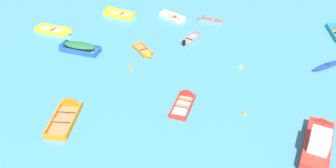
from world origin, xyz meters
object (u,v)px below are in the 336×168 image
object	(u,v)px
rowboat_orange_cluster_outer	(69,109)
mooring_buoy_outer_edge	(241,67)
rowboat_white_midfield_left	(167,15)
rowboat_red_cluster_inner	(186,98)
mooring_buoy_midfield	(244,114)
motor_launch_red_near_right	(319,140)
rowboat_grey_center	(195,36)
kayak_deep_blue_outer_right	(327,65)
mooring_buoy_far_field	(130,69)
rowboat_yellow_back_row_right	(112,13)
rowboat_grey_outer_left	(205,19)
rowboat_blue_far_right	(74,47)
rowboat_orange_back_row_center	(147,54)
rowboat_yellow_foreground_center	(62,32)

from	to	relation	value
rowboat_orange_cluster_outer	mooring_buoy_outer_edge	size ratio (longest dim) A/B	12.73
rowboat_orange_cluster_outer	rowboat_white_midfield_left	size ratio (longest dim) A/B	1.28
rowboat_red_cluster_inner	mooring_buoy_midfield	size ratio (longest dim) A/B	11.62
rowboat_orange_cluster_outer	motor_launch_red_near_right	xyz separation A→B (m)	(17.61, 0.46, 0.34)
rowboat_grey_center	rowboat_white_midfield_left	distance (m)	5.85
kayak_deep_blue_outer_right	mooring_buoy_far_field	bearing A→B (deg)	-165.61
rowboat_yellow_back_row_right	rowboat_grey_outer_left	distance (m)	10.70
mooring_buoy_midfield	mooring_buoy_outer_edge	bearing A→B (deg)	95.48
mooring_buoy_outer_edge	rowboat_grey_outer_left	bearing A→B (deg)	116.98
rowboat_orange_cluster_outer	rowboat_red_cluster_inner	world-z (taller)	rowboat_orange_cluster_outer
rowboat_blue_far_right	motor_launch_red_near_right	bearing A→B (deg)	-20.63
rowboat_grey_center	motor_launch_red_near_right	xyz separation A→B (m)	(10.46, -13.24, 0.39)
rowboat_orange_back_row_center	mooring_buoy_midfield	distance (m)	11.45
mooring_buoy_midfield	rowboat_orange_back_row_center	bearing A→B (deg)	145.10
rowboat_yellow_foreground_center	kayak_deep_blue_outer_right	size ratio (longest dim) A/B	1.43
rowboat_red_cluster_inner	rowboat_white_midfield_left	distance (m)	15.56
rowboat_orange_cluster_outer	rowboat_orange_back_row_center	xyz separation A→B (m)	(3.33, 9.24, -0.07)
rowboat_red_cluster_inner	rowboat_grey_outer_left	distance (m)	14.68
rowboat_red_cluster_inner	rowboat_yellow_foreground_center	bearing A→B (deg)	150.99
rowboat_grey_center	rowboat_grey_outer_left	bearing A→B (deg)	84.17
rowboat_orange_cluster_outer	rowboat_grey_center	world-z (taller)	rowboat_orange_cluster_outer
rowboat_grey_outer_left	mooring_buoy_far_field	world-z (taller)	rowboat_grey_outer_left
motor_launch_red_near_right	mooring_buoy_outer_edge	distance (m)	10.22
rowboat_red_cluster_inner	rowboat_grey_outer_left	xyz separation A→B (m)	(-0.65, 14.67, -0.03)
rowboat_orange_back_row_center	rowboat_white_midfield_left	bearing A→B (deg)	90.96
rowboat_grey_center	rowboat_orange_back_row_center	bearing A→B (deg)	-130.51
motor_launch_red_near_right	mooring_buoy_far_field	xyz separation A→B (m)	(-15.02, 6.04, -0.55)
rowboat_white_midfield_left	rowboat_grey_center	bearing A→B (deg)	-47.32
rowboat_blue_far_right	rowboat_orange_back_row_center	size ratio (longest dim) A/B	1.57
rowboat_orange_cluster_outer	rowboat_grey_center	size ratio (longest dim) A/B	1.44
rowboat_yellow_foreground_center	rowboat_yellow_back_row_right	xyz separation A→B (m)	(3.35, 5.68, 0.03)
rowboat_red_cluster_inner	mooring_buoy_midfield	world-z (taller)	rowboat_red_cluster_inner
rowboat_grey_outer_left	motor_launch_red_near_right	world-z (taller)	motor_launch_red_near_right
rowboat_blue_far_right	rowboat_orange_back_row_center	bearing A→B (deg)	6.29
rowboat_white_midfield_left	rowboat_grey_outer_left	distance (m)	4.40
rowboat_grey_center	rowboat_red_cluster_inner	world-z (taller)	rowboat_red_cluster_inner
kayak_deep_blue_outer_right	mooring_buoy_outer_edge	xyz separation A→B (m)	(-7.43, -1.80, -0.16)
rowboat_yellow_back_row_right	rowboat_yellow_foreground_center	bearing A→B (deg)	-120.48
rowboat_grey_center	motor_launch_red_near_right	world-z (taller)	motor_launch_red_near_right
motor_launch_red_near_right	rowboat_white_midfield_left	bearing A→B (deg)	129.44
rowboat_red_cluster_inner	rowboat_white_midfield_left	bearing A→B (deg)	108.93
rowboat_red_cluster_inner	rowboat_blue_far_right	distance (m)	12.97
rowboat_yellow_foreground_center	motor_launch_red_near_right	size ratio (longest dim) A/B	0.77
rowboat_orange_cluster_outer	mooring_buoy_far_field	bearing A→B (deg)	68.28
rowboat_grey_outer_left	mooring_buoy_midfield	xyz separation A→B (m)	(5.14, -15.26, -0.15)
rowboat_orange_cluster_outer	motor_launch_red_near_right	distance (m)	17.62
motor_launch_red_near_right	mooring_buoy_outer_edge	size ratio (longest dim) A/B	15.65
mooring_buoy_far_field	rowboat_grey_center	bearing A→B (deg)	57.68
rowboat_grey_center	mooring_buoy_far_field	bearing A→B (deg)	-122.32
rowboat_blue_far_right	mooring_buoy_midfield	distance (m)	17.37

